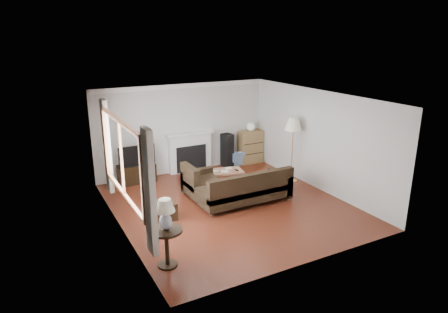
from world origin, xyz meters
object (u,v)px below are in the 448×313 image
tv_stand (137,173)px  floor_lamp (292,150)px  sectional_sofa (244,188)px  coffee_table (223,178)px  side_table (167,248)px  bookshelf (251,147)px

tv_stand → floor_lamp: (3.65, -1.90, 0.63)m
sectional_sofa → floor_lamp: 1.99m
coffee_table → side_table: 3.93m
tv_stand → bookshelf: (3.56, 0.03, 0.26)m
tv_stand → bookshelf: 3.57m
tv_stand → floor_lamp: floor_lamp is taller
floor_lamp → sectional_sofa: bearing=-160.8°
side_table → tv_stand: bearing=80.7°
tv_stand → floor_lamp: bearing=-27.5°
bookshelf → sectional_sofa: bearing=-124.3°
side_table → bookshelf: bearing=44.8°
sectional_sofa → floor_lamp: floor_lamp is taller
coffee_table → side_table: bearing=-120.1°
side_table → sectional_sofa: bearing=33.5°
sectional_sofa → floor_lamp: size_ratio=1.37×
sectional_sofa → side_table: bearing=-146.5°
bookshelf → side_table: bearing=-135.2°
tv_stand → sectional_sofa: 3.12m
sectional_sofa → coffee_table: (0.11, 1.26, -0.19)m
tv_stand → side_table: bearing=-99.3°
bookshelf → tv_stand: bearing=-179.5°
bookshelf → coffee_table: bearing=-141.5°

